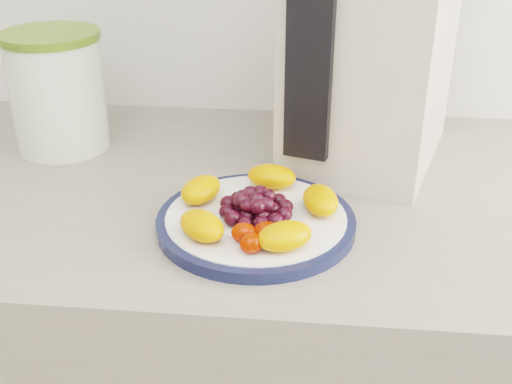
# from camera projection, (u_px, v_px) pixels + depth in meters

# --- Properties ---
(plate_rim) EXTENTS (0.25, 0.25, 0.01)m
(plate_rim) POSITION_uv_depth(u_px,v_px,m) (256.00, 222.00, 0.80)
(plate_rim) COLOR #151C3D
(plate_rim) RESTS_ON counter
(plate_face) EXTENTS (0.22, 0.22, 0.02)m
(plate_face) POSITION_uv_depth(u_px,v_px,m) (256.00, 222.00, 0.80)
(plate_face) COLOR white
(plate_face) RESTS_ON counter
(canister) EXTENTS (0.16, 0.16, 0.17)m
(canister) POSITION_uv_depth(u_px,v_px,m) (58.00, 95.00, 0.99)
(canister) COLOR #3B6821
(canister) RESTS_ON counter
(canister_lid) EXTENTS (0.17, 0.17, 0.01)m
(canister_lid) POSITION_uv_depth(u_px,v_px,m) (49.00, 36.00, 0.95)
(canister_lid) COLOR #536B20
(canister_lid) RESTS_ON canister
(appliance_body) EXTENTS (0.27, 0.32, 0.35)m
(appliance_body) POSITION_uv_depth(u_px,v_px,m) (374.00, 44.00, 0.92)
(appliance_body) COLOR beige
(appliance_body) RESTS_ON counter
(appliance_panel) EXTENTS (0.06, 0.04, 0.26)m
(appliance_panel) POSITION_uv_depth(u_px,v_px,m) (310.00, 63.00, 0.81)
(appliance_panel) COLOR black
(appliance_panel) RESTS_ON appliance_body
(fruit_plate) EXTENTS (0.21, 0.21, 0.03)m
(fruit_plate) POSITION_uv_depth(u_px,v_px,m) (256.00, 207.00, 0.78)
(fruit_plate) COLOR orange
(fruit_plate) RESTS_ON plate_face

